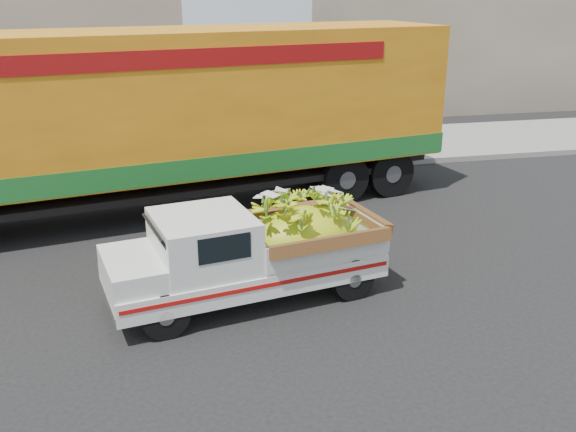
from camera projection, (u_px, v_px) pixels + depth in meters
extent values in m
plane|color=black|center=(184.00, 300.00, 10.00)|extent=(100.00, 100.00, 0.00)
cube|color=gray|center=(164.00, 176.00, 16.23)|extent=(60.00, 0.25, 0.15)
cube|color=gray|center=(161.00, 156.00, 18.15)|extent=(60.00, 4.00, 0.14)
cube|color=gray|center=(495.00, 27.00, 26.41)|extent=(14.00, 6.00, 6.00)
cylinder|color=black|center=(165.00, 315.00, 8.83)|extent=(0.70, 0.32, 0.68)
cylinder|color=black|center=(145.00, 278.00, 9.95)|extent=(0.70, 0.32, 0.68)
cylinder|color=black|center=(352.00, 279.00, 9.94)|extent=(0.70, 0.32, 0.68)
cylinder|color=black|center=(315.00, 249.00, 11.06)|extent=(0.70, 0.32, 0.68)
cube|color=silver|center=(246.00, 270.00, 9.88)|extent=(4.40, 2.28, 0.35)
cube|color=#A50F0C|center=(264.00, 286.00, 9.20)|extent=(4.04, 0.79, 0.06)
cube|color=silver|center=(110.00, 300.00, 9.13)|extent=(0.37, 1.48, 0.12)
cube|color=silver|center=(132.00, 269.00, 9.11)|extent=(1.01, 1.54, 0.32)
cube|color=silver|center=(204.00, 241.00, 9.44)|extent=(1.63, 1.69, 0.80)
cube|color=black|center=(225.00, 249.00, 8.79)|extent=(0.75, 0.15, 0.37)
cube|color=silver|center=(309.00, 235.00, 10.14)|extent=(2.30, 1.88, 0.45)
ellipsoid|color=yellow|center=(304.00, 242.00, 10.14)|extent=(2.05, 1.54, 1.14)
cylinder|color=black|center=(390.00, 173.00, 14.80)|extent=(1.14, 0.52, 1.10)
cylinder|color=black|center=(348.00, 153.00, 16.52)|extent=(1.14, 0.52, 1.10)
cylinder|color=black|center=(344.00, 179.00, 14.34)|extent=(1.14, 0.52, 1.10)
cylinder|color=black|center=(306.00, 158.00, 16.06)|extent=(1.14, 0.52, 1.10)
cube|color=black|center=(179.00, 175.00, 13.79)|extent=(11.97, 3.28, 0.36)
cube|color=orange|center=(175.00, 101.00, 13.25)|extent=(12.02, 4.71, 2.84)
cube|color=#1C6325|center=(178.00, 155.00, 13.65)|extent=(12.08, 4.74, 0.45)
cube|color=maroon|center=(189.00, 59.00, 11.84)|extent=(8.25, 1.63, 0.35)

